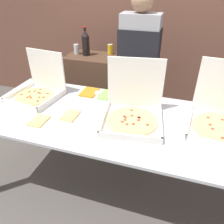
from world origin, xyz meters
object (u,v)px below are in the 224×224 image
Objects in this scene: pizza_box_far_left at (133,111)px; veggie_tray at (98,95)px; soda_can_colored at (110,49)px; person_server_vest at (138,68)px; paper_plate_front_right at (70,116)px; soda_can_silver at (76,49)px; pizza_box_far_right at (223,117)px; soda_bottle at (86,43)px; pizza_box_near_left at (38,90)px; paper_plate_front_left at (39,121)px.

pizza_box_far_left reaches higher than veggie_tray.
soda_can_colored is 0.07× the size of person_server_vest.
paper_plate_front_right is 1.28m from soda_can_colored.
soda_can_silver reaches higher than paper_plate_front_right.
paper_plate_front_right is 0.48× the size of veggie_tray.
soda_can_colored is (-1.26, 1.01, 0.15)m from pizza_box_far_right.
soda_bottle is at bearing -16.49° from person_server_vest.
soda_bottle reaches higher than pizza_box_far_right.
paper_plate_front_left is at bearing -49.32° from pizza_box_near_left.
pizza_box_far_left is 0.78m from paper_plate_front_left.
soda_can_colored is at bearing 100.11° from veggie_tray.
pizza_box_far_right reaches higher than veggie_tray.
pizza_box_far_left is at bearing 0.60° from pizza_box_near_left.
pizza_box_far_right reaches higher than pizza_box_far_left.
paper_plate_front_right is 1.21m from soda_bottle.
pizza_box_near_left is 0.92m from soda_bottle.
person_server_vest is at bearing -38.35° from soda_can_colored.
person_server_vest is (0.44, -0.35, -0.08)m from soda_can_colored.
paper_plate_front_right is at bearing -20.03° from pizza_box_near_left.
soda_bottle is 0.32m from soda_can_colored.
pizza_box_far_left is 1.61× the size of soda_bottle.
person_server_vest reaches higher than soda_can_silver.
paper_plate_front_right is at bearing 36.12° from paper_plate_front_left.
pizza_box_near_left is 0.88× the size of pizza_box_far_left.
pizza_box_far_right is 1.13m from veggie_tray.
paper_plate_front_right is at bearing 66.77° from person_server_vest.
veggie_tray is at bearing 75.95° from paper_plate_front_right.
soda_bottle reaches higher than pizza_box_far_left.
soda_can_colored is 0.56m from person_server_vest.
paper_plate_front_right is (-0.52, -0.13, -0.07)m from pizza_box_far_left.
person_server_vest is at bearing 90.38° from pizza_box_far_left.
veggie_tray is 0.88m from soda_bottle.
veggie_tray is at bearing 176.54° from pizza_box_far_right.
paper_plate_front_right is at bearing -174.87° from pizza_box_far_left.
soda_bottle is at bearing -153.76° from soda_can_colored.
pizza_box_far_right reaches higher than paper_plate_front_left.
soda_bottle reaches higher than pizza_box_near_left.
pizza_box_far_right is at bearing 7.37° from pizza_box_near_left.
paper_plate_front_left is at bearing -79.00° from soda_can_silver.
person_server_vest reaches higher than pizza_box_near_left.
pizza_box_far_right is 1.06m from person_server_vest.
pizza_box_far_right is 1.90m from soda_can_silver.
soda_can_colored is (-0.05, 1.25, 0.22)m from paper_plate_front_right.
pizza_box_far_left is 2.40× the size of paper_plate_front_left.
soda_can_colored reaches higher than veggie_tray.
veggie_tray is 0.59m from person_server_vest.
paper_plate_front_left is 1.88× the size of soda_can_colored.
soda_can_silver is (-0.97, 1.00, 0.15)m from pizza_box_far_left.
person_server_vest reaches higher than veggie_tray.
paper_plate_front_left is (-1.42, -0.40, -0.07)m from pizza_box_far_right.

